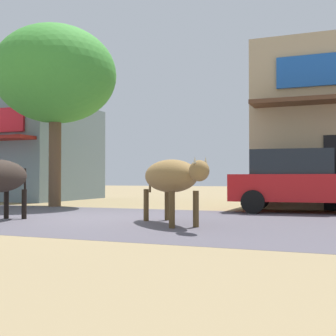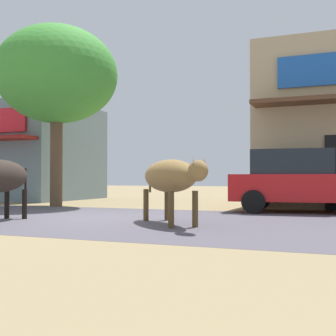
{
  "view_description": "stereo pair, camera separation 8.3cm",
  "coord_description": "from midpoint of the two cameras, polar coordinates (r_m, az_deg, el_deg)",
  "views": [
    {
      "loc": [
        5.44,
        -8.9,
        0.9
      ],
      "look_at": [
        1.77,
        0.39,
        1.12
      ],
      "focal_mm": 48.68,
      "sensor_mm": 36.0,
      "label": 1
    },
    {
      "loc": [
        5.52,
        -8.87,
        0.9
      ],
      "look_at": [
        1.77,
        0.39,
        1.12
      ],
      "focal_mm": 48.68,
      "sensor_mm": 36.0,
      "label": 2
    }
  ],
  "objects": [
    {
      "name": "cow_far_dark",
      "position": [
        8.88,
        0.07,
        -1.09
      ],
      "size": [
        2.24,
        2.38,
        1.27
      ],
      "color": "olive",
      "rests_on": "ground"
    },
    {
      "name": "roadside_tree",
      "position": [
        15.23,
        -14.08,
        11.2
      ],
      "size": [
        3.87,
        3.87,
        5.75
      ],
      "color": "brown",
      "rests_on": "ground"
    },
    {
      "name": "ground",
      "position": [
        10.48,
        -10.13,
        -6.18
      ],
      "size": [
        80.0,
        80.0,
        0.0
      ],
      "primitive_type": "plane",
      "color": "#937D57"
    },
    {
      "name": "asphalt_road",
      "position": [
        10.48,
        -10.13,
        -6.17
      ],
      "size": [
        72.0,
        6.38,
        0.0
      ],
      "primitive_type": "cube",
      "color": "#514C56",
      "rests_on": "ground"
    },
    {
      "name": "storefront_left_cafe",
      "position": [
        20.87,
        -19.11,
        1.72
      ],
      "size": [
        6.53,
        5.65,
        3.92
      ],
      "color": "slate",
      "rests_on": "ground"
    },
    {
      "name": "parked_hatchback_car",
      "position": [
        12.45,
        15.93,
        -1.5
      ],
      "size": [
        3.86,
        2.05,
        1.64
      ],
      "color": "red",
      "rests_on": "ground"
    }
  ]
}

